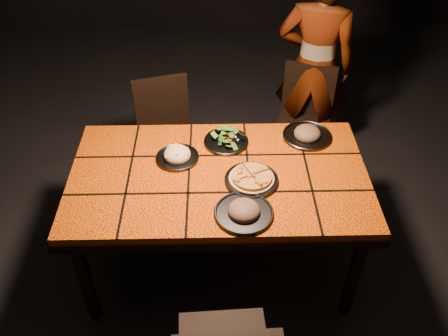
{
  "coord_description": "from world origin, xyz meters",
  "views": [
    {
      "loc": [
        -0.01,
        -1.9,
        2.44
      ],
      "look_at": [
        0.03,
        -0.04,
        0.82
      ],
      "focal_mm": 38.0,
      "sensor_mm": 36.0,
      "label": 1
    }
  ],
  "objects_px": {
    "chair_far_left": "(166,129)",
    "chair_far_right": "(305,113)",
    "plate_pizza": "(251,179)",
    "plate_pasta": "(177,156)",
    "dining_table": "(219,184)",
    "diner": "(315,66)"
  },
  "relations": [
    {
      "from": "dining_table",
      "to": "plate_pizza",
      "type": "relative_size",
      "value": 5.11
    },
    {
      "from": "plate_pasta",
      "to": "chair_far_left",
      "type": "bearing_deg",
      "value": 101.51
    },
    {
      "from": "plate_pasta",
      "to": "dining_table",
      "type": "bearing_deg",
      "value": -29.02
    },
    {
      "from": "dining_table",
      "to": "diner",
      "type": "height_order",
      "value": "diner"
    },
    {
      "from": "chair_far_left",
      "to": "plate_pasta",
      "type": "height_order",
      "value": "chair_far_left"
    },
    {
      "from": "diner",
      "to": "chair_far_right",
      "type": "bearing_deg",
      "value": 84.61
    },
    {
      "from": "chair_far_right",
      "to": "plate_pizza",
      "type": "height_order",
      "value": "chair_far_right"
    },
    {
      "from": "chair_far_left",
      "to": "plate_pizza",
      "type": "relative_size",
      "value": 2.62
    },
    {
      "from": "chair_far_right",
      "to": "plate_pasta",
      "type": "distance_m",
      "value": 1.24
    },
    {
      "from": "chair_far_left",
      "to": "plate_pizza",
      "type": "bearing_deg",
      "value": -73.19
    },
    {
      "from": "dining_table",
      "to": "diner",
      "type": "xyz_separation_m",
      "value": [
        0.7,
        1.12,
        0.1
      ]
    },
    {
      "from": "dining_table",
      "to": "diner",
      "type": "distance_m",
      "value": 1.32
    },
    {
      "from": "chair_far_left",
      "to": "diner",
      "type": "xyz_separation_m",
      "value": [
        1.06,
        0.34,
        0.29
      ]
    },
    {
      "from": "dining_table",
      "to": "chair_far_left",
      "type": "distance_m",
      "value": 0.88
    },
    {
      "from": "dining_table",
      "to": "chair_far_right",
      "type": "relative_size",
      "value": 1.97
    },
    {
      "from": "chair_far_left",
      "to": "chair_far_right",
      "type": "height_order",
      "value": "chair_far_left"
    },
    {
      "from": "plate_pizza",
      "to": "plate_pasta",
      "type": "distance_m",
      "value": 0.44
    },
    {
      "from": "dining_table",
      "to": "chair_far_right",
      "type": "bearing_deg",
      "value": 56.35
    },
    {
      "from": "plate_pizza",
      "to": "chair_far_right",
      "type": "bearing_deg",
      "value": 65.49
    },
    {
      "from": "dining_table",
      "to": "chair_far_left",
      "type": "xyz_separation_m",
      "value": [
        -0.36,
        0.78,
        -0.19
      ]
    },
    {
      "from": "chair_far_left",
      "to": "chair_far_right",
      "type": "relative_size",
      "value": 1.01
    },
    {
      "from": "diner",
      "to": "plate_pasta",
      "type": "height_order",
      "value": "diner"
    }
  ]
}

